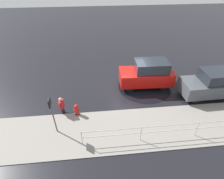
% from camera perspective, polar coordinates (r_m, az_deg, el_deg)
% --- Properties ---
extents(ground_plane, '(60.00, 60.00, 0.00)m').
position_cam_1_polar(ground_plane, '(13.52, 5.51, 1.04)').
color(ground_plane, black).
extents(kerb_strip, '(24.00, 3.20, 0.04)m').
position_cam_1_polar(kerb_strip, '(10.47, 9.74, -12.25)').
color(kerb_strip, gray).
rests_on(kerb_strip, ground).
extents(moving_hatchback, '(3.95, 1.81, 2.06)m').
position_cam_1_polar(moving_hatchback, '(13.26, 11.46, 4.98)').
color(moving_hatchback, red).
rests_on(moving_hatchback, ground).
extents(parked_sedan, '(4.34, 1.84, 1.98)m').
position_cam_1_polar(parked_sedan, '(13.92, 30.44, 1.68)').
color(parked_sedan, '#474C51').
rests_on(parked_sedan, ground).
extents(fire_hydrant, '(0.42, 0.31, 0.80)m').
position_cam_1_polar(fire_hydrant, '(11.04, -11.45, -6.52)').
color(fire_hydrant, red).
rests_on(fire_hydrant, ground).
extents(pedestrian, '(0.32, 0.55, 1.22)m').
position_cam_1_polar(pedestrian, '(11.18, -16.15, -4.82)').
color(pedestrian, '#B2262D').
rests_on(pedestrian, ground).
extents(metal_railing, '(9.20, 0.04, 1.05)m').
position_cam_1_polar(metal_railing, '(9.81, 18.40, -12.04)').
color(metal_railing, '#B7BABF').
rests_on(metal_railing, ground).
extents(sign_post, '(0.07, 0.44, 2.40)m').
position_cam_1_polar(sign_post, '(9.54, -19.05, -6.71)').
color(sign_post, '#4C4C51').
rests_on(sign_post, ground).
extents(puddle_patch, '(3.94, 3.94, 0.01)m').
position_cam_1_polar(puddle_patch, '(13.57, 10.45, 0.73)').
color(puddle_patch, black).
rests_on(puddle_patch, ground).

